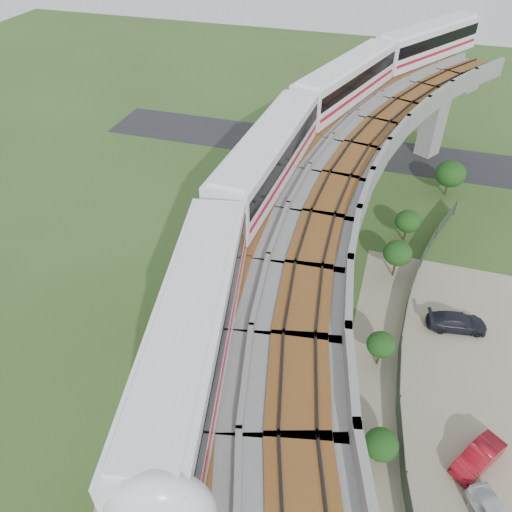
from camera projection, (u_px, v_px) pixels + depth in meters
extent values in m
plane|color=#374F1F|center=(283.00, 325.00, 37.30)|extent=(160.00, 160.00, 0.00)
cube|color=gray|center=(482.00, 392.00, 32.59)|extent=(18.00, 26.00, 0.04)
cube|color=#232326|center=(347.00, 150.00, 59.68)|extent=(60.00, 8.00, 0.03)
cube|color=#99968E|center=(434.00, 120.00, 56.31)|extent=(2.86, 2.93, 8.40)
cube|color=#99968E|center=(444.00, 77.00, 53.31)|extent=(7.21, 5.74, 1.20)
cube|color=#99968E|center=(326.00, 207.00, 42.24)|extent=(2.35, 2.51, 8.40)
cube|color=#99968E|center=(332.00, 156.00, 39.24)|extent=(7.31, 3.58, 1.20)
cube|color=#99968E|center=(253.00, 411.00, 26.70)|extent=(2.35, 2.51, 8.40)
cube|color=#99968E|center=(253.00, 352.00, 23.70)|extent=(7.31, 3.58, 1.20)
cube|color=gray|center=(415.00, 81.00, 49.43)|extent=(16.42, 20.91, 0.80)
cube|color=gray|center=(379.00, 63.00, 51.17)|extent=(8.66, 17.08, 1.00)
cube|color=gray|center=(458.00, 83.00, 46.56)|extent=(8.66, 17.08, 1.00)
cube|color=brown|center=(396.00, 72.00, 50.32)|extent=(10.68, 18.08, 0.12)
cube|color=black|center=(396.00, 70.00, 50.25)|extent=(9.69, 17.59, 0.12)
cube|color=brown|center=(436.00, 82.00, 47.96)|extent=(10.68, 18.08, 0.12)
cube|color=black|center=(436.00, 81.00, 47.89)|extent=(9.69, 17.59, 0.12)
cube|color=gray|center=(327.00, 151.00, 37.70)|extent=(11.77, 20.03, 0.80)
cube|color=gray|center=(276.00, 129.00, 38.60)|extent=(3.22, 18.71, 1.00)
cube|color=gray|center=(385.00, 152.00, 35.68)|extent=(3.22, 18.71, 1.00)
cube|color=brown|center=(300.00, 140.00, 38.16)|extent=(5.44, 19.05, 0.12)
cube|color=black|center=(300.00, 138.00, 38.09)|extent=(4.35, 18.88, 0.12)
cube|color=brown|center=(356.00, 151.00, 36.67)|extent=(5.44, 19.05, 0.12)
cube|color=black|center=(356.00, 150.00, 36.59)|extent=(4.35, 18.88, 0.12)
cube|color=gray|center=(256.00, 317.00, 24.08)|extent=(11.77, 20.03, 0.80)
cube|color=gray|center=(168.00, 295.00, 24.01)|extent=(3.22, 18.71, 1.00)
cube|color=gray|center=(348.00, 313.00, 23.03)|extent=(3.22, 18.71, 1.00)
cube|color=brown|center=(211.00, 306.00, 24.04)|extent=(5.44, 19.05, 0.12)
cube|color=black|center=(211.00, 304.00, 23.97)|extent=(4.35, 18.88, 0.12)
cube|color=brown|center=(302.00, 315.00, 23.55)|extent=(5.44, 19.05, 0.12)
cube|color=black|center=(303.00, 313.00, 23.47)|extent=(4.35, 18.88, 0.12)
cube|color=white|center=(194.00, 331.00, 20.35)|extent=(5.71, 15.24, 3.20)
cube|color=white|center=(190.00, 301.00, 19.29)|extent=(5.03, 14.39, 0.22)
cube|color=black|center=(193.00, 323.00, 20.07)|extent=(5.65, 14.66, 1.15)
cube|color=red|center=(195.00, 343.00, 20.82)|extent=(5.65, 14.66, 0.30)
cube|color=black|center=(196.00, 355.00, 21.27)|extent=(4.47, 12.87, 0.28)
cube|color=white|center=(268.00, 157.00, 32.21)|extent=(3.37, 15.11, 3.20)
cube|color=white|center=(269.00, 132.00, 31.15)|extent=(2.79, 14.33, 0.22)
cube|color=black|center=(269.00, 150.00, 31.93)|extent=(3.40, 14.51, 1.15)
cube|color=red|center=(268.00, 167.00, 32.68)|extent=(3.40, 14.51, 0.30)
cube|color=black|center=(268.00, 177.00, 33.12)|extent=(2.47, 12.82, 0.28)
cube|color=white|center=(347.00, 81.00, 43.05)|extent=(6.95, 15.14, 3.20)
cube|color=white|center=(349.00, 61.00, 41.99)|extent=(6.21, 14.26, 0.22)
cube|color=black|center=(347.00, 76.00, 42.77)|extent=(6.83, 14.58, 1.15)
cube|color=red|center=(346.00, 90.00, 43.52)|extent=(6.83, 14.58, 0.30)
cube|color=black|center=(345.00, 98.00, 43.96)|extent=(5.53, 12.75, 0.28)
cube|color=white|center=(428.00, 42.00, 52.19)|extent=(10.10, 14.22, 3.20)
cube|color=white|center=(432.00, 25.00, 51.12)|extent=(9.25, 13.30, 0.22)
cube|color=black|center=(429.00, 38.00, 51.90)|extent=(9.84, 13.74, 1.15)
cube|color=red|center=(427.00, 50.00, 52.65)|extent=(9.84, 13.74, 0.30)
cube|color=black|center=(425.00, 57.00, 53.10)|extent=(8.25, 11.88, 0.28)
ellipsoid|color=white|center=(161.00, 511.00, 14.60)|extent=(3.73, 2.78, 3.64)
cylinder|color=#2D382D|center=(456.00, 208.00, 48.42)|extent=(0.08, 0.08, 1.50)
cube|color=#2D382D|center=(446.00, 219.00, 46.89)|extent=(1.69, 4.77, 1.40)
cylinder|color=#2D382D|center=(437.00, 232.00, 45.31)|extent=(0.08, 0.08, 1.50)
cube|color=#2D382D|center=(429.00, 246.00, 43.68)|extent=(1.23, 4.91, 1.40)
cylinder|color=#2D382D|center=(421.00, 261.00, 42.00)|extent=(0.08, 0.08, 1.50)
cube|color=#2D382D|center=(415.00, 279.00, 40.27)|extent=(0.75, 4.99, 1.40)
cylinder|color=#2D382D|center=(409.00, 298.00, 38.51)|extent=(0.08, 0.08, 1.50)
cube|color=#2D382D|center=(404.00, 320.00, 36.71)|extent=(0.27, 5.04, 1.40)
cylinder|color=#2D382D|center=(401.00, 344.00, 34.88)|extent=(0.08, 0.08, 1.50)
cube|color=#2D382D|center=(399.00, 371.00, 33.03)|extent=(0.27, 5.04, 1.40)
cylinder|color=#2D382D|center=(399.00, 402.00, 31.15)|extent=(0.08, 0.08, 1.50)
cube|color=#2D382D|center=(401.00, 438.00, 29.25)|extent=(0.75, 4.99, 1.40)
cylinder|color=#2D382D|center=(405.00, 478.00, 27.34)|extent=(0.08, 0.08, 1.50)
cylinder|color=#382314|center=(447.00, 188.00, 51.28)|extent=(0.18, 0.18, 1.52)
ellipsoid|color=#133D14|center=(450.00, 174.00, 50.23)|extent=(3.04, 3.04, 2.58)
cylinder|color=#382314|center=(405.00, 234.00, 45.14)|extent=(0.18, 0.18, 1.41)
ellipsoid|color=#133D14|center=(408.00, 221.00, 44.27)|extent=(2.28, 2.28, 1.94)
cylinder|color=#382314|center=(394.00, 268.00, 41.21)|extent=(0.18, 0.18, 1.68)
ellipsoid|color=#133D14|center=(398.00, 253.00, 40.25)|extent=(2.33, 2.33, 1.98)
cylinder|color=#382314|center=(378.00, 357.00, 34.02)|extent=(0.18, 0.18, 1.39)
ellipsoid|color=#133D14|center=(381.00, 345.00, 33.22)|extent=(1.96, 1.96, 1.67)
cylinder|color=#382314|center=(378.00, 455.00, 28.68)|extent=(0.18, 0.18, 0.99)
ellipsoid|color=#133D14|center=(381.00, 444.00, 28.00)|extent=(1.98, 1.98, 1.68)
imported|color=maroon|center=(478.00, 457.00, 28.38)|extent=(3.28, 3.87, 1.25)
imported|color=black|center=(457.00, 322.00, 36.65)|extent=(4.53, 2.46, 1.25)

